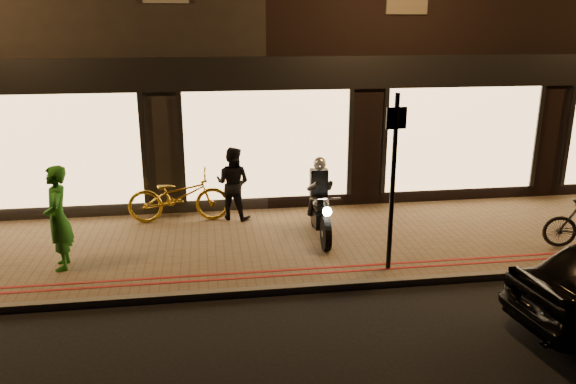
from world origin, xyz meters
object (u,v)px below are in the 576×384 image
object	(u,v)px
bicycle_gold	(179,196)
motorcycle	(320,207)
person_green	(58,218)
sign_post	(393,174)

from	to	relation	value
bicycle_gold	motorcycle	bearing A→B (deg)	-114.94
motorcycle	person_green	distance (m)	4.75
person_green	bicycle_gold	bearing A→B (deg)	128.60
motorcycle	person_green	size ratio (longest dim) A/B	1.08
motorcycle	bicycle_gold	distance (m)	3.07
motorcycle	sign_post	xyz separation A→B (m)	(0.87, -1.66, 1.06)
sign_post	bicycle_gold	distance (m)	4.83
sign_post	person_green	xyz separation A→B (m)	(-5.54, 0.86, -0.78)
bicycle_gold	person_green	xyz separation A→B (m)	(-1.91, -2.11, 0.35)
motorcycle	bicycle_gold	bearing A→B (deg)	156.64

